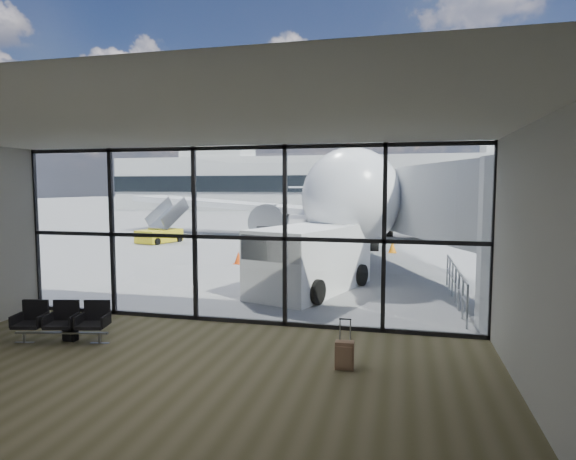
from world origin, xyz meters
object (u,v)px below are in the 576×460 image
at_px(seating_row, 64,319).
at_px(belt_loader, 273,231).
at_px(airliner, 348,194).
at_px(mobile_stairs, 160,234).
at_px(backpack, 70,332).
at_px(service_van, 309,258).
at_px(suitcase, 344,355).

relative_size(seating_row, belt_loader, 0.57).
bearing_deg(airliner, mobile_stairs, -151.82).
bearing_deg(backpack, service_van, 58.06).
xyz_separation_m(suitcase, mobile_stairs, (-13.80, 18.55, 0.25)).
distance_m(suitcase, airliner, 26.48).
bearing_deg(service_van, airliner, 111.11).
bearing_deg(service_van, backpack, -104.86).
xyz_separation_m(suitcase, service_van, (-1.97, 6.69, 0.82)).
bearing_deg(suitcase, service_van, 103.69).
distance_m(airliner, service_van, 19.61).
distance_m(service_van, belt_loader, 16.70).
distance_m(seating_row, mobile_stairs, 19.80).
bearing_deg(seating_row, service_van, 44.08).
relative_size(backpack, mobile_stairs, 0.12).
distance_m(backpack, belt_loader, 22.20).
relative_size(backpack, belt_loader, 0.12).
height_order(backpack, service_van, service_van).
distance_m(seating_row, backpack, 0.33).
xyz_separation_m(seating_row, suitcase, (6.33, -0.22, -0.22)).
distance_m(airliner, mobile_stairs, 13.60).
bearing_deg(backpack, airliner, 84.07).
bearing_deg(airliner, service_van, -94.15).
height_order(seating_row, airliner, airliner).
xyz_separation_m(suitcase, airliner, (-2.81, 26.19, 2.72)).
height_order(airliner, mobile_stairs, airliner).
bearing_deg(seating_row, belt_loader, 81.08).
height_order(backpack, mobile_stairs, mobile_stairs).
relative_size(airliner, service_van, 7.07).
distance_m(suitcase, belt_loader, 23.66).
relative_size(suitcase, belt_loader, 0.27).
bearing_deg(suitcase, airliner, 93.41).
xyz_separation_m(belt_loader, mobile_stairs, (-6.28, -3.88, -0.01)).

